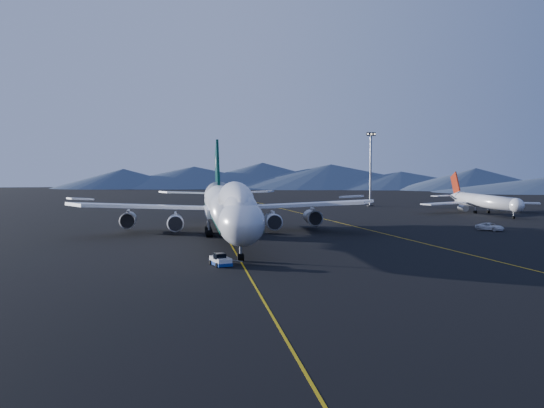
{
  "coord_description": "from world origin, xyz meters",
  "views": [
    {
      "loc": [
        -7.84,
        -110.96,
        13.9
      ],
      "look_at": [
        8.88,
        3.65,
        6.0
      ],
      "focal_mm": 40.0,
      "sensor_mm": 36.0,
      "label": 1
    }
  ],
  "objects": [
    {
      "name": "floodlight_mast",
      "position": [
        51.38,
        76.3,
        11.95
      ],
      "size": [
        2.91,
        2.19,
        23.58
      ],
      "rotation": [
        0.0,
        0.0,
        0.0
      ],
      "color": "black",
      "rests_on": "ground"
    },
    {
      "name": "pushback_tug",
      "position": [
        -3.0,
        -29.5,
        0.55
      ],
      "size": [
        3.14,
        4.42,
        1.74
      ],
      "rotation": [
        0.0,
        0.0,
        0.29
      ],
      "color": "silver",
      "rests_on": "ground"
    },
    {
      "name": "service_van",
      "position": [
        54.39,
        4.98,
        0.78
      ],
      "size": [
        5.27,
        6.12,
        1.56
      ],
      "primitive_type": "imported",
      "rotation": [
        0.0,
        0.0,
        0.59
      ],
      "color": "silver",
      "rests_on": "ground"
    },
    {
      "name": "taxiway_line_side",
      "position": [
        30.0,
        10.0,
        0.01
      ],
      "size": [
        28.08,
        198.09,
        0.01
      ],
      "primitive_type": "cube",
      "rotation": [
        0.0,
        0.0,
        0.14
      ],
      "color": "gold",
      "rests_on": "ground"
    },
    {
      "name": "second_jet",
      "position": [
        73.23,
        44.45,
        3.42
      ],
      "size": [
        35.11,
        39.67,
        11.29
      ],
      "rotation": [
        0.0,
        0.0,
        0.08
      ],
      "color": "silver",
      "rests_on": "ground"
    },
    {
      "name": "ground",
      "position": [
        0.0,
        0.0,
        0.0
      ],
      "size": [
        500.0,
        500.0,
        0.0
      ],
      "primitive_type": "plane",
      "color": "black",
      "rests_on": "ground"
    },
    {
      "name": "boeing_747",
      "position": [
        0.0,
        0.03,
        5.81
      ],
      "size": [
        59.62,
        72.43,
        19.37
      ],
      "color": "silver",
      "rests_on": "ground"
    },
    {
      "name": "taxiway_line_main",
      "position": [
        0.0,
        0.0,
        0.01
      ],
      "size": [
        0.25,
        220.0,
        0.01
      ],
      "primitive_type": "cube",
      "color": "gold",
      "rests_on": "ground"
    }
  ]
}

